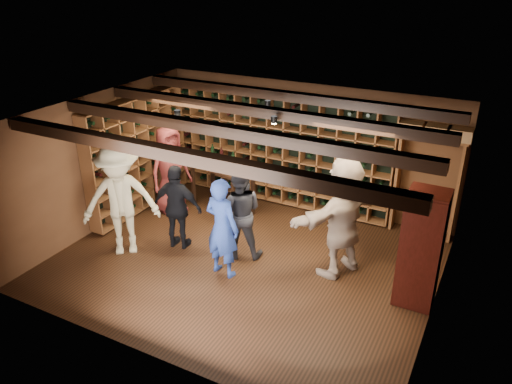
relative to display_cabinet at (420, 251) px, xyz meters
The scene contains 13 objects.
ground 2.85m from the display_cabinet, behind, with size 6.00×6.00×0.00m, color black.
room_shell 3.14m from the display_cabinet, behind, with size 6.00×6.00×6.00m.
wine_rack_back 3.89m from the display_cabinet, 146.67° to the left, with size 4.65×0.30×2.20m.
wine_rack_left 5.59m from the display_cabinet, behind, with size 0.30×2.65×2.20m.
crate_shelf 2.26m from the display_cabinet, 98.20° to the left, with size 1.20×0.32×2.07m.
display_cabinet is the anchor object (origin of this frame).
man_blue_shirt 2.94m from the display_cabinet, 166.93° to the right, with size 0.60×0.39×1.65m, color navy.
man_grey_suit 2.90m from the display_cabinet, behind, with size 0.79×0.61×1.62m, color black.
guest_red_floral 4.96m from the display_cabinet, behind, with size 0.86×0.56×1.76m, color maroon.
guest_woman_black 3.98m from the display_cabinet, behind, with size 0.89×0.37×1.52m, color black.
guest_khaki 4.78m from the display_cabinet, 169.57° to the right, with size 1.26×0.73×1.95m, color #9A8E6A.
guest_beige 1.27m from the display_cabinet, 168.24° to the left, with size 1.81×0.58×1.95m, color gray.
tasting_table 4.24m from the display_cabinet, 162.39° to the left, with size 1.40×0.96×1.24m.
Camera 1 is at (3.44, -6.22, 4.57)m, focal length 35.00 mm.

